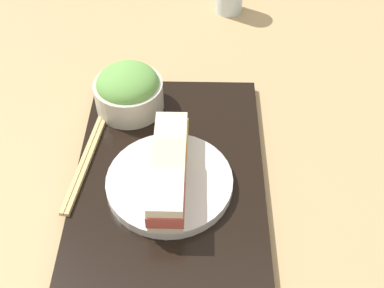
% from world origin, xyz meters
% --- Properties ---
extents(ground_plane, '(1.40, 1.00, 0.03)m').
position_xyz_m(ground_plane, '(0.00, 0.00, -0.01)').
color(ground_plane, tan).
extents(serving_tray, '(0.43, 0.30, 0.02)m').
position_xyz_m(serving_tray, '(-0.02, -0.04, 0.01)').
color(serving_tray, black).
rests_on(serving_tray, ground_plane).
extents(sandwich_plate, '(0.19, 0.19, 0.02)m').
position_xyz_m(sandwich_plate, '(0.02, -0.04, 0.03)').
color(sandwich_plate, silver).
rests_on(sandwich_plate, serving_tray).
extents(sandwich_near, '(0.08, 0.05, 0.05)m').
position_xyz_m(sandwich_near, '(-0.04, -0.04, 0.06)').
color(sandwich_near, beige).
rests_on(sandwich_near, sandwich_plate).
extents(sandwich_middle, '(0.08, 0.05, 0.05)m').
position_xyz_m(sandwich_middle, '(0.02, -0.04, 0.06)').
color(sandwich_middle, beige).
rests_on(sandwich_middle, sandwich_plate).
extents(sandwich_far, '(0.08, 0.05, 0.05)m').
position_xyz_m(sandwich_far, '(0.08, -0.04, 0.06)').
color(sandwich_far, '#EFE5C1').
rests_on(sandwich_far, sandwich_plate).
extents(salad_bowl, '(0.12, 0.12, 0.08)m').
position_xyz_m(salad_bowl, '(-0.16, -0.12, 0.06)').
color(salad_bowl, beige).
rests_on(salad_bowl, serving_tray).
extents(chopsticks_pair, '(0.22, 0.05, 0.01)m').
position_xyz_m(chopsticks_pair, '(-0.03, -0.17, 0.02)').
color(chopsticks_pair, tan).
rests_on(chopsticks_pair, serving_tray).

